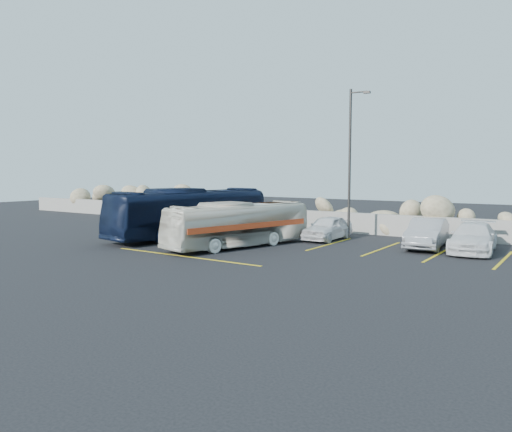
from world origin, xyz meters
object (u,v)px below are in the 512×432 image
Objects in this scene: car_a at (327,228)px; car_b at (427,234)px; lamppost at (351,159)px; tour_coach at (190,213)px; vintage_bus at (239,224)px; car_c at (473,238)px.

car_b is (5.20, 0.05, 0.06)m from car_a.
tour_coach is at bearing -149.60° from lamppost.
car_a is (2.47, 4.64, -0.45)m from vintage_bus.
vintage_bus reaches higher than car_c.
car_c reaches higher than car_a.
tour_coach is 7.58m from car_a.
car_a is 5.20m from car_b.
tour_coach reaches higher than car_c.
vintage_bus is 1.74× the size of car_c.
car_a is at bearing 174.67° from car_b.
car_a is at bearing 76.46° from vintage_bus.
car_c is at bearing 0.72° from car_a.
car_c is (14.03, 3.37, -0.71)m from tour_coach.
car_a is at bearing -125.35° from lamppost.
car_a is at bearing 35.54° from tour_coach.
vintage_bus is (-3.26, -5.75, -3.20)m from lamppost.
tour_coach reaches higher than car_a.
car_b is (11.97, 3.38, -0.67)m from tour_coach.
car_b is at bearing 25.16° from tour_coach.
vintage_bus reaches higher than car_b.
lamppost is at bearing 39.77° from tour_coach.
car_c is (6.47, -1.06, -3.64)m from lamppost.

